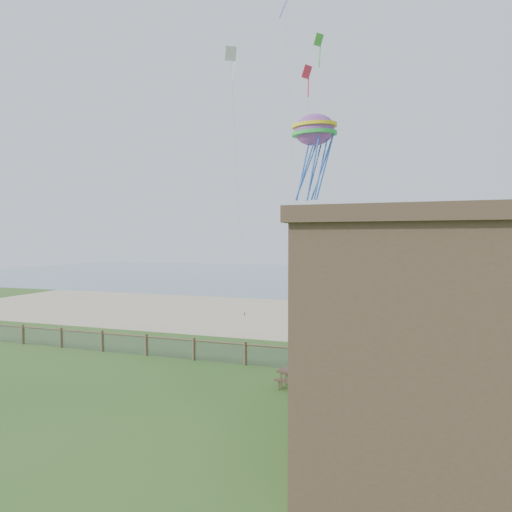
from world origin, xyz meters
name	(u,v)px	position (x,y,z in m)	size (l,w,h in m)	color
ground	(194,404)	(0.00, 0.00, 0.00)	(160.00, 160.00, 0.00)	#2B521C
sand_beach	(309,317)	(0.00, 22.00, 0.00)	(72.00, 20.00, 0.02)	tan
ocean	(362,277)	(0.00, 66.00, 0.00)	(160.00, 68.00, 0.02)	slate
chainlink_fence	(245,355)	(0.00, 6.00, 0.55)	(36.20, 0.20, 1.25)	brown
picnic_table	(298,380)	(3.50, 3.25, 0.37)	(1.75, 1.32, 0.74)	brown
octopus_kite	(314,154)	(1.74, 15.27, 12.59)	(3.18, 2.24, 6.54)	#FF286E
kite_white	(231,61)	(-5.19, 16.90, 20.44)	(1.05, 0.70, 2.26)	silver
kite_red	(307,79)	(0.63, 17.77, 18.75)	(0.95, 0.70, 1.97)	red
kite_green	(319,47)	(0.43, 23.28, 23.27)	(1.00, 0.70, 2.30)	green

